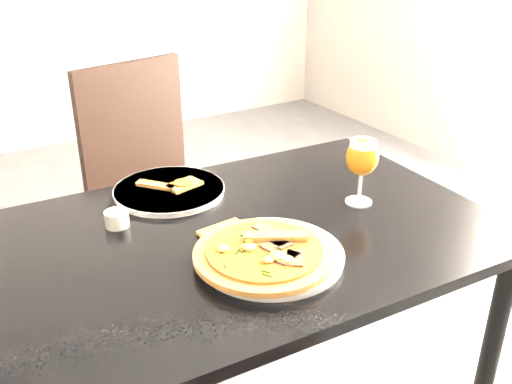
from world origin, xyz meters
TOP-DOWN VIEW (x-y plane):
  - dining_table at (0.18, 0.07)m, footprint 1.24×0.86m
  - chair_far at (0.25, 0.85)m, footprint 0.53×0.53m
  - plate_main at (0.15, -0.07)m, footprint 0.42×0.42m
  - pizza at (0.13, -0.08)m, footprint 0.31×0.31m
  - plate_second at (0.10, 0.36)m, footprint 0.34×0.34m
  - crust_scraps at (0.11, 0.36)m, footprint 0.16×0.13m
  - loose_crust at (0.12, 0.11)m, footprint 0.12×0.04m
  - sauce_cup at (-0.09, 0.25)m, footprint 0.06×0.06m
  - beer_glass at (0.50, 0.04)m, footprint 0.09×0.09m

SIDE VIEW (x-z plane):
  - chair_far at x=0.25m, z-range 0.05..1.03m
  - dining_table at x=0.18m, z-range 0.28..1.03m
  - loose_crust at x=0.12m, z-range 0.75..0.76m
  - plate_second at x=0.10m, z-range 0.75..0.77m
  - plate_main at x=0.15m, z-range 0.75..0.77m
  - crust_scraps at x=0.11m, z-range 0.76..0.78m
  - sauce_cup at x=-0.09m, z-range 0.75..0.79m
  - pizza at x=0.13m, z-range 0.76..0.79m
  - beer_glass at x=0.50m, z-range 0.79..0.97m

